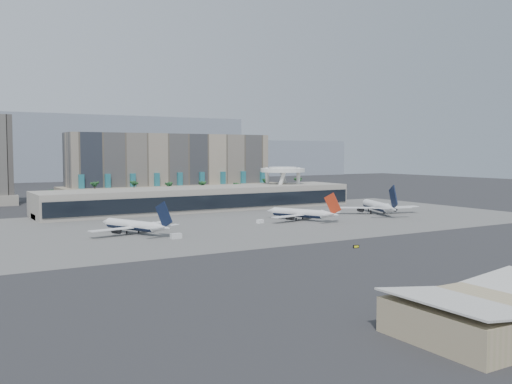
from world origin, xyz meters
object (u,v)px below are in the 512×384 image
airliner_left (134,225)px  service_vehicle_b (260,221)px  service_vehicle_a (176,236)px  taxiway_sign (356,247)px  airliner_right (378,206)px  airliner_centre (301,213)px

airliner_left → service_vehicle_b: (57.22, 3.05, -2.52)m
service_vehicle_a → service_vehicle_b: (48.33, 22.03, -0.16)m
taxiway_sign → airliner_right: bearing=53.6°
taxiway_sign → service_vehicle_b: bearing=94.9°
airliner_right → service_vehicle_a: size_ratio=10.89×
airliner_centre → service_vehicle_b: size_ratio=11.49×
service_vehicle_b → airliner_left: bearing=164.1°
airliner_centre → airliner_right: bearing=-22.0°
airliner_centre → service_vehicle_b: (-21.11, 0.39, -2.52)m
airliner_left → airliner_right: airliner_right is taller
airliner_centre → service_vehicle_a: (-69.45, -21.64, -2.36)m
service_vehicle_b → airliner_right: bearing=-17.6°
airliner_centre → service_vehicle_a: bearing=173.0°
service_vehicle_a → service_vehicle_b: service_vehicle_a is taller
airliner_right → service_vehicle_b: (-69.33, -1.56, -3.12)m
airliner_centre → service_vehicle_a: airliner_centre is taller
airliner_left → airliner_right: 126.64m
airliner_right → service_vehicle_b: bearing=-156.9°
airliner_centre → taxiway_sign: airliner_centre is taller
airliner_left → airliner_centre: 78.38m
taxiway_sign → service_vehicle_a: bearing=141.5°
airliner_centre → taxiway_sign: 74.82m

